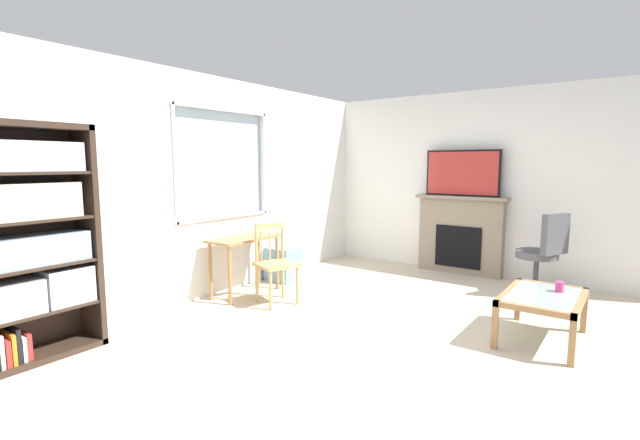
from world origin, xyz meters
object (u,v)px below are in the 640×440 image
Objects in this scene: bookshelf at (32,238)px; office_chair at (544,249)px; plastic_drawer_unit at (283,264)px; coffee_table at (543,301)px; fireplace at (460,235)px; tv at (462,173)px; wooden_chair at (275,263)px; desk_under_window at (245,247)px; sippy_cup at (559,287)px.

office_chair is (4.31, -3.02, -0.43)m from bookshelf.
bookshelf reaches higher than plastic_drawer_unit.
fireplace is at bearing 35.00° from coffee_table.
bookshelf is 1.48× the size of fireplace.
tv is at bearing -45.08° from plastic_drawer_unit.
plastic_drawer_unit is (0.80, 0.57, -0.24)m from wooden_chair.
bookshelf is 2.12× the size of desk_under_window.
plastic_drawer_unit is at bearing 3.77° from desk_under_window.
desk_under_window is 0.70× the size of fireplace.
desk_under_window is at bearing 145.79° from fireplace.
office_chair is at bearing -112.93° from fireplace.
desk_under_window is 0.90× the size of office_chair.
sippy_cup reaches higher than coffee_table.
coffee_table is (-2.01, -1.42, -1.08)m from tv.
tv reaches higher than coffee_table.
bookshelf is at bearing 131.16° from sippy_cup.
plastic_drawer_unit is 0.35× the size of fireplace.
office_chair reaches higher than wooden_chair.
desk_under_window is 3.11m from fireplace.
office_chair is 1.41m from sippy_cup.
sippy_cup is at bearing -165.43° from office_chair.
fireplace reaches higher than desk_under_window.
tv reaches higher than sippy_cup.
wooden_chair is at bearing 102.40° from coffee_table.
fireplace is 1.24× the size of tv.
desk_under_window is at bearing 125.48° from office_chair.
plastic_drawer_unit is at bearing 113.97° from office_chair.
office_chair is at bearing -35.04° from bookshelf.
office_chair reaches higher than sippy_cup.
sippy_cup is (-1.36, -0.35, -0.09)m from office_chair.
coffee_table is at bearing 149.83° from sippy_cup.
bookshelf is at bearing 130.30° from coffee_table.
coffee_table is at bearing -170.66° from office_chair.
tv is 1.12× the size of coffee_table.
tv is (-0.02, 0.00, 0.88)m from fireplace.
desk_under_window is 3.22m from coffee_table.
sippy_cup is at bearing -30.17° from coffee_table.
plastic_drawer_unit is 0.44× the size of tv.
plastic_drawer_unit is 3.26m from office_chair.
coffee_table is at bearing -77.60° from wooden_chair.
wooden_chair is 1.98× the size of plastic_drawer_unit.
bookshelf is 4.17× the size of plastic_drawer_unit.
plastic_drawer_unit reaches higher than coffee_table.
tv is at bearing -25.44° from wooden_chair.
fireplace is at bearing -44.79° from plastic_drawer_unit.
office_chair is 1.08× the size of coffee_table.
desk_under_window is 0.97× the size of coffee_table.
tv is 1.54m from office_chair.
sippy_cup is (-0.04, -3.32, 0.24)m from plastic_drawer_unit.
bookshelf is 2.34m from wooden_chair.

